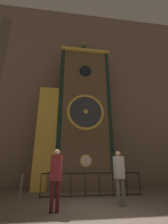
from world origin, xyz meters
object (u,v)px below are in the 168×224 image
object	(u,v)px
visitor_far	(119,172)
stanchion_post	(21,192)
clock_tower	(79,114)
visitor_near	(56,173)

from	to	relation	value
visitor_far	stanchion_post	bearing A→B (deg)	146.82
clock_tower	stanchion_post	size ratio (longest dim) A/B	10.77
visitor_near	clock_tower	bearing A→B (deg)	93.96
visitor_near	visitor_far	size ratio (longest dim) A/B	1.00
visitor_far	stanchion_post	xyz separation A→B (m)	(-3.68, 1.37, -0.78)
clock_tower	visitor_far	distance (m)	5.08
stanchion_post	visitor_near	bearing A→B (deg)	-50.96
clock_tower	visitor_far	bearing A→B (deg)	-72.53
clock_tower	stanchion_post	bearing A→B (deg)	-137.90
visitor_near	stanchion_post	xyz separation A→B (m)	(-1.43, 1.77, -0.79)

